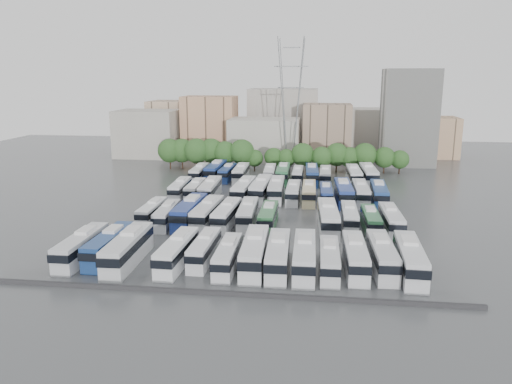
# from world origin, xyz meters

# --- Properties ---
(ground) EXTENTS (220.00, 220.00, 0.00)m
(ground) POSITION_xyz_m (0.00, 0.00, 0.00)
(ground) COLOR #424447
(ground) RESTS_ON ground
(parapet) EXTENTS (56.00, 0.50, 0.50)m
(parapet) POSITION_xyz_m (0.00, -33.00, 0.25)
(parapet) COLOR #2D2D30
(parapet) RESTS_ON ground
(tree_line) EXTENTS (64.79, 8.07, 8.35)m
(tree_line) POSITION_xyz_m (-3.72, 42.12, 4.56)
(tree_line) COLOR black
(tree_line) RESTS_ON ground
(city_buildings) EXTENTS (102.00, 35.00, 20.00)m
(city_buildings) POSITION_xyz_m (-7.46, 71.86, 7.87)
(city_buildings) COLOR #9E998E
(city_buildings) RESTS_ON ground
(apartment_tower) EXTENTS (14.00, 14.00, 26.00)m
(apartment_tower) POSITION_xyz_m (34.00, 58.00, 13.00)
(apartment_tower) COLOR silver
(apartment_tower) RESTS_ON ground
(electricity_pylon) EXTENTS (9.00, 6.91, 33.83)m
(electricity_pylon) POSITION_xyz_m (2.00, 50.00, 18.66)
(electricity_pylon) COLOR slate
(electricity_pylon) RESTS_ON ground
(bus_r0_s0) EXTENTS (2.81, 12.49, 3.91)m
(bus_r0_s0) POSITION_xyz_m (-21.56, -24.39, 1.92)
(bus_r0_s0) COLOR silver
(bus_r0_s0) RESTS_ON ground
(bus_r0_s1) EXTENTS (2.78, 12.42, 3.89)m
(bus_r0_s1) POSITION_xyz_m (-18.11, -23.34, 1.91)
(bus_r0_s1) COLOR navy
(bus_r0_s1) RESTS_ON ground
(bus_r0_s2) EXTENTS (3.34, 13.61, 4.24)m
(bus_r0_s2) POSITION_xyz_m (-14.88, -24.86, 2.08)
(bus_r0_s2) COLOR silver
(bus_r0_s2) RESTS_ON ground
(bus_r0_s4) EXTENTS (2.99, 12.32, 3.85)m
(bus_r0_s4) POSITION_xyz_m (-8.29, -24.57, 1.89)
(bus_r0_s4) COLOR white
(bus_r0_s4) RESTS_ON ground
(bus_r0_s5) EXTENTS (2.55, 11.13, 3.48)m
(bus_r0_s5) POSITION_xyz_m (-5.09, -22.68, 1.71)
(bus_r0_s5) COLOR silver
(bus_r0_s5) RESTS_ON ground
(bus_r0_s6) EXTENTS (2.57, 11.15, 3.49)m
(bus_r0_s6) POSITION_xyz_m (-1.51, -24.90, 1.71)
(bus_r0_s6) COLOR silver
(bus_r0_s6) RESTS_ON ground
(bus_r0_s7) EXTENTS (3.36, 13.45, 4.19)m
(bus_r0_s7) POSITION_xyz_m (1.85, -23.90, 2.06)
(bus_r0_s7) COLOR silver
(bus_r0_s7) RESTS_ON ground
(bus_r0_s8) EXTENTS (3.13, 12.77, 3.98)m
(bus_r0_s8) POSITION_xyz_m (4.94, -24.32, 1.96)
(bus_r0_s8) COLOR silver
(bus_r0_s8) RESTS_ON ground
(bus_r0_s9) EXTENTS (2.99, 12.90, 4.04)m
(bus_r0_s9) POSITION_xyz_m (8.31, -24.40, 1.98)
(bus_r0_s9) COLOR silver
(bus_r0_s9) RESTS_ON ground
(bus_r0_s10) EXTENTS (2.51, 11.25, 3.52)m
(bus_r0_s10) POSITION_xyz_m (11.46, -24.62, 1.73)
(bus_r0_s10) COLOR silver
(bus_r0_s10) RESTS_ON ground
(bus_r0_s11) EXTENTS (2.97, 12.35, 3.86)m
(bus_r0_s11) POSITION_xyz_m (14.73, -23.51, 1.89)
(bus_r0_s11) COLOR silver
(bus_r0_s11) RESTS_ON ground
(bus_r0_s12) EXTENTS (3.15, 12.65, 3.94)m
(bus_r0_s12) POSITION_xyz_m (18.14, -22.89, 1.94)
(bus_r0_s12) COLOR silver
(bus_r0_s12) RESTS_ON ground
(bus_r0_s13) EXTENTS (3.28, 13.22, 4.12)m
(bus_r0_s13) POSITION_xyz_m (21.43, -23.86, 2.02)
(bus_r0_s13) COLOR silver
(bus_r0_s13) RESTS_ON ground
(bus_r1_s1) EXTENTS (2.41, 10.80, 3.38)m
(bus_r1_s1) POSITION_xyz_m (-18.18, -5.25, 1.66)
(bus_r1_s1) COLOR silver
(bus_r1_s1) RESTS_ON ground
(bus_r1_s2) EXTENTS (2.96, 11.17, 3.47)m
(bus_r1_s2) POSITION_xyz_m (-15.01, -7.14, 1.70)
(bus_r1_s2) COLOR silver
(bus_r1_s2) RESTS_ON ground
(bus_r1_s3) EXTENTS (3.26, 13.59, 4.24)m
(bus_r1_s3) POSITION_xyz_m (-11.42, -5.98, 2.08)
(bus_r1_s3) COLOR navy
(bus_r1_s3) RESTS_ON ground
(bus_r1_s4) EXTENTS (3.40, 13.00, 4.04)m
(bus_r1_s4) POSITION_xyz_m (-8.37, -6.17, 1.98)
(bus_r1_s4) COLOR silver
(bus_r1_s4) RESTS_ON ground
(bus_r1_s5) EXTENTS (3.25, 12.32, 3.83)m
(bus_r1_s5) POSITION_xyz_m (-5.07, -6.27, 1.88)
(bus_r1_s5) COLOR white
(bus_r1_s5) RESTS_ON ground
(bus_r1_s6) EXTENTS (3.08, 12.21, 3.80)m
(bus_r1_s6) POSITION_xyz_m (-1.69, -5.41, 1.87)
(bus_r1_s6) COLOR silver
(bus_r1_s6) RESTS_ON ground
(bus_r1_s7) EXTENTS (2.51, 11.42, 3.58)m
(bus_r1_s7) POSITION_xyz_m (1.86, -6.44, 1.76)
(bus_r1_s7) COLOR #2E6D3C
(bus_r1_s7) RESTS_ON ground
(bus_r1_s10) EXTENTS (3.60, 13.70, 4.26)m
(bus_r1_s10) POSITION_xyz_m (11.55, -6.81, 2.09)
(bus_r1_s10) COLOR silver
(bus_r1_s10) RESTS_ON ground
(bus_r1_s11) EXTENTS (2.49, 11.39, 3.57)m
(bus_r1_s11) POSITION_xyz_m (15.03, -4.82, 1.75)
(bus_r1_s11) COLOR silver
(bus_r1_s11) RESTS_ON ground
(bus_r1_s12) EXTENTS (2.65, 10.90, 3.40)m
(bus_r1_s12) POSITION_xyz_m (18.37, -6.09, 1.67)
(bus_r1_s12) COLOR #2F6F42
(bus_r1_s12) RESTS_ON ground
(bus_r1_s13) EXTENTS (2.94, 12.07, 3.77)m
(bus_r1_s13) POSITION_xyz_m (21.52, -6.11, 1.85)
(bus_r1_s13) COLOR silver
(bus_r1_s13) RESTS_ON ground
(bus_r2_s1) EXTENTS (2.95, 11.53, 3.59)m
(bus_r2_s1) POSITION_xyz_m (-18.15, 12.08, 1.76)
(bus_r2_s1) COLOR silver
(bus_r2_s1) RESTS_ON ground
(bus_r2_s2) EXTENTS (2.70, 11.23, 3.51)m
(bus_r2_s2) POSITION_xyz_m (-14.86, 11.64, 1.72)
(bus_r2_s2) COLOR silver
(bus_r2_s2) RESTS_ON ground
(bus_r2_s3) EXTENTS (3.19, 12.93, 4.03)m
(bus_r2_s3) POSITION_xyz_m (-11.64, 10.93, 1.98)
(bus_r2_s3) COLOR silver
(bus_r2_s3) RESTS_ON ground
(bus_r2_s5) EXTENTS (3.53, 13.35, 4.15)m
(bus_r2_s5) POSITION_xyz_m (-4.82, 11.26, 2.04)
(bus_r2_s5) COLOR silver
(bus_r2_s5) RESTS_ON ground
(bus_r2_s6) EXTENTS (3.49, 13.75, 4.28)m
(bus_r2_s6) POSITION_xyz_m (-1.53, 12.31, 2.10)
(bus_r2_s6) COLOR silver
(bus_r2_s6) RESTS_ON ground
(bus_r2_s7) EXTENTS (3.16, 13.11, 4.09)m
(bus_r2_s7) POSITION_xyz_m (1.52, 12.77, 2.01)
(bus_r2_s7) COLOR silver
(bus_r2_s7) RESTS_ON ground
(bus_r2_s8) EXTENTS (2.57, 11.60, 3.64)m
(bus_r2_s8) POSITION_xyz_m (4.96, 11.46, 1.79)
(bus_r2_s8) COLOR silver
(bus_r2_s8) RESTS_ON ground
(bus_r2_s9) EXTENTS (2.76, 11.97, 3.75)m
(bus_r2_s9) POSITION_xyz_m (8.09, 11.27, 1.84)
(bus_r2_s9) COLOR beige
(bus_r2_s9) RESTS_ON ground
(bus_r2_s10) EXTENTS (2.52, 10.90, 3.41)m
(bus_r2_s10) POSITION_xyz_m (11.44, 11.28, 1.67)
(bus_r2_s10) COLOR navy
(bus_r2_s10) RESTS_ON ground
(bus_r2_s11) EXTENTS (3.53, 13.48, 4.19)m
(bus_r2_s11) POSITION_xyz_m (14.81, 11.47, 2.06)
(bus_r2_s11) COLOR navy
(bus_r2_s11) RESTS_ON ground
(bus_r2_s12) EXTENTS (2.90, 12.66, 3.96)m
(bus_r2_s12) POSITION_xyz_m (18.15, 12.22, 1.95)
(bus_r2_s12) COLOR silver
(bus_r2_s12) RESTS_ON ground
(bus_r2_s13) EXTENTS (3.18, 12.83, 4.00)m
(bus_r2_s13) POSITION_xyz_m (21.61, 11.80, 1.96)
(bus_r2_s13) COLOR navy
(bus_r2_s13) RESTS_ON ground
(bus_r3_s1) EXTENTS (2.59, 11.63, 3.64)m
(bus_r3_s1) POSITION_xyz_m (-18.15, 28.87, 1.79)
(bus_r3_s1) COLOR silver
(bus_r3_s1) RESTS_ON ground
(bus_r3_s2) EXTENTS (3.18, 13.18, 4.11)m
(bus_r3_s2) POSITION_xyz_m (-14.65, 30.97, 2.02)
(bus_r3_s2) COLOR navy
(bus_r3_s2) RESTS_ON ground
(bus_r3_s3) EXTENTS (2.80, 11.27, 3.51)m
(bus_r3_s3) POSITION_xyz_m (-11.67, 30.29, 1.72)
(bus_r3_s3) COLOR navy
(bus_r3_s3) RESTS_ON ground
(bus_r3_s4) EXTENTS (2.88, 12.29, 3.84)m
(bus_r3_s4) POSITION_xyz_m (-8.27, 29.34, 1.89)
(bus_r3_s4) COLOR silver
(bus_r3_s4) RESTS_ON ground
(bus_r3_s6) EXTENTS (3.05, 11.73, 3.65)m
(bus_r3_s6) POSITION_xyz_m (-1.50, 30.13, 1.79)
(bus_r3_s6) COLOR silver
(bus_r3_s6) RESTS_ON ground
(bus_r3_s7) EXTENTS (2.98, 12.88, 4.03)m
(bus_r3_s7) POSITION_xyz_m (1.66, 29.56, 1.98)
(bus_r3_s7) COLOR #307246
(bus_r3_s7) RESTS_ON ground
(bus_r3_s8) EXTENTS (2.36, 10.78, 3.38)m
(bus_r3_s8) POSITION_xyz_m (5.08, 30.21, 1.66)
(bus_r3_s8) COLOR silver
(bus_r3_s8) RESTS_ON ground
(bus_r3_s9) EXTENTS (3.29, 12.97, 4.04)m
(bus_r3_s9) POSITION_xyz_m (8.34, 29.23, 1.98)
(bus_r3_s9) COLOR navy
(bus_r3_s9) RESTS_ON ground
(bus_r3_s10) EXTENTS (2.73, 11.66, 3.64)m
(bus_r3_s10) POSITION_xyz_m (11.42, 29.36, 1.79)
(bus_r3_s10) COLOR silver
(bus_r3_s10) RESTS_ON ground
(bus_r3_s12) EXTENTS (3.25, 12.84, 4.00)m
(bus_r3_s12) POSITION_xyz_m (17.93, 29.58, 1.96)
(bus_r3_s12) COLOR silver
(bus_r3_s12) RESTS_ON ground
(bus_r3_s13) EXTENTS (3.52, 13.66, 4.25)m
(bus_r3_s13) POSITION_xyz_m (21.31, 30.40, 2.09)
(bus_r3_s13) COLOR silver
(bus_r3_s13) RESTS_ON ground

